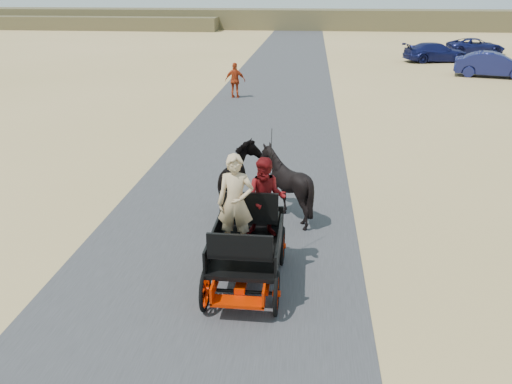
# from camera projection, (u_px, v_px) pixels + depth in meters

# --- Properties ---
(ground) EXTENTS (140.00, 140.00, 0.00)m
(ground) POSITION_uv_depth(u_px,v_px,m) (182.00, 349.00, 7.74)
(ground) COLOR tan
(road) EXTENTS (6.00, 140.00, 0.01)m
(road) POSITION_uv_depth(u_px,v_px,m) (182.00, 349.00, 7.74)
(road) COLOR #38383A
(road) RESTS_ON ground
(ridge_far) EXTENTS (140.00, 6.00, 2.40)m
(ridge_far) POSITION_uv_depth(u_px,v_px,m) (299.00, 19.00, 64.21)
(ridge_far) COLOR brown
(ridge_far) RESTS_ON ground
(ridge_near) EXTENTS (40.00, 4.00, 1.60)m
(ridge_near) POSITION_uv_depth(u_px,v_px,m) (63.00, 23.00, 63.70)
(ridge_near) COLOR brown
(ridge_near) RESTS_ON ground
(carriage) EXTENTS (1.30, 2.40, 0.72)m
(carriage) POSITION_uv_depth(u_px,v_px,m) (247.00, 266.00, 9.34)
(carriage) COLOR black
(carriage) RESTS_ON ground
(horse_left) EXTENTS (0.91, 2.01, 1.70)m
(horse_left) POSITION_uv_depth(u_px,v_px,m) (240.00, 182.00, 11.97)
(horse_left) COLOR black
(horse_left) RESTS_ON ground
(horse_right) EXTENTS (1.37, 1.54, 1.70)m
(horse_right) POSITION_uv_depth(u_px,v_px,m) (285.00, 184.00, 11.86)
(horse_right) COLOR black
(horse_right) RESTS_ON ground
(driver_man) EXTENTS (0.66, 0.43, 1.80)m
(driver_man) POSITION_uv_depth(u_px,v_px,m) (236.00, 203.00, 8.93)
(driver_man) COLOR tan
(driver_man) RESTS_ON carriage
(passenger_woman) EXTENTS (0.77, 0.60, 1.58)m
(passenger_woman) POSITION_uv_depth(u_px,v_px,m) (266.00, 198.00, 9.42)
(passenger_woman) COLOR #660C0F
(passenger_woman) RESTS_ON carriage
(pedestrian) EXTENTS (1.03, 0.46, 1.73)m
(pedestrian) POSITION_uv_depth(u_px,v_px,m) (235.00, 80.00, 24.73)
(pedestrian) COLOR #A93313
(pedestrian) RESTS_ON ground
(car_b) EXTENTS (4.76, 2.68, 1.48)m
(car_b) POSITION_uv_depth(u_px,v_px,m) (493.00, 65.00, 30.43)
(car_b) COLOR navy
(car_b) RESTS_ON ground
(car_c) EXTENTS (5.02, 2.93, 1.37)m
(car_c) POSITION_uv_depth(u_px,v_px,m) (436.00, 52.00, 36.56)
(car_c) COLOR navy
(car_c) RESTS_ON ground
(car_d) EXTENTS (4.57, 2.27, 1.24)m
(car_d) POSITION_uv_depth(u_px,v_px,m) (476.00, 46.00, 40.92)
(car_d) COLOR navy
(car_d) RESTS_ON ground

